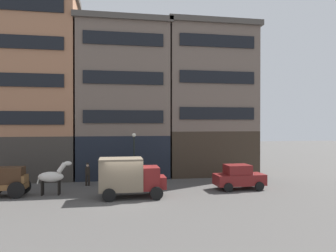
# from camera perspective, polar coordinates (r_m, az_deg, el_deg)

# --- Properties ---
(ground_plane) EXTENTS (120.00, 120.00, 0.00)m
(ground_plane) POSITION_cam_1_polar(r_m,az_deg,el_deg) (21.34, -7.70, -12.84)
(ground_plane) COLOR #4C4947
(building_far_left) EXTENTS (9.23, 5.58, 16.61)m
(building_far_left) POSITION_cam_1_polar(r_m,az_deg,el_deg) (31.16, -24.14, 6.77)
(building_far_left) COLOR #38332D
(building_far_left) RESTS_ON ground_plane
(building_center_left) EXTENTS (8.61, 5.58, 14.30)m
(building_center_left) POSITION_cam_1_polar(r_m,az_deg,el_deg) (30.17, -8.07, 4.82)
(building_center_left) COLOR black
(building_center_left) RESTS_ON ground_plane
(building_center_right) EXTENTS (8.81, 5.58, 14.45)m
(building_center_right) POSITION_cam_1_polar(r_m,az_deg,el_deg) (31.60, 7.31, 4.76)
(building_center_right) COLOR #33281E
(building_center_right) RESTS_ON ground_plane
(cargo_wagon) EXTENTS (2.96, 1.62, 1.98)m
(cargo_wagon) POSITION_cam_1_polar(r_m,az_deg,el_deg) (24.22, -26.92, -8.53)
(cargo_wagon) COLOR brown
(cargo_wagon) RESTS_ON ground_plane
(draft_horse) EXTENTS (2.35, 0.67, 2.30)m
(draft_horse) POSITION_cam_1_polar(r_m,az_deg,el_deg) (23.52, -19.95, -8.46)
(draft_horse) COLOR beige
(draft_horse) RESTS_ON ground_plane
(delivery_truck_near) EXTENTS (4.37, 2.17, 2.62)m
(delivery_truck_near) POSITION_cam_1_polar(r_m,az_deg,el_deg) (21.50, -6.84, -8.87)
(delivery_truck_near) COLOR maroon
(delivery_truck_near) RESTS_ON ground_plane
(sedan_light) EXTENTS (3.72, 1.91, 1.83)m
(sedan_light) POSITION_cam_1_polar(r_m,az_deg,el_deg) (24.67, 12.54, -8.87)
(sedan_light) COLOR maroon
(sedan_light) RESTS_ON ground_plane
(pedestrian_officer) EXTENTS (0.45, 0.45, 1.79)m
(pedestrian_officer) POSITION_cam_1_polar(r_m,az_deg,el_deg) (26.16, -14.17, -8.18)
(pedestrian_officer) COLOR black
(pedestrian_officer) RESTS_ON ground_plane
(streetlamp_curbside) EXTENTS (0.32, 0.32, 4.12)m
(streetlamp_curbside) POSITION_cam_1_polar(r_m,az_deg,el_deg) (26.16, -6.08, -4.44)
(streetlamp_curbside) COLOR black
(streetlamp_curbside) RESTS_ON ground_plane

